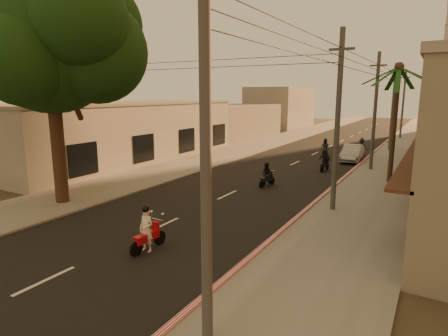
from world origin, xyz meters
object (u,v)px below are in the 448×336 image
(scooter_far_b, at_px, (362,147))
(scooter_mid_b, at_px, (325,161))
(scooter_mid_a, at_px, (267,175))
(broadleaf_tree, at_px, (56,42))
(parked_car, at_px, (352,153))
(scooter_far_a, at_px, (325,148))
(scooter_red, at_px, (147,231))
(palm_tree, at_px, (399,74))

(scooter_far_b, bearing_deg, scooter_mid_b, -109.14)
(scooter_mid_a, distance_m, scooter_far_b, 16.47)
(broadleaf_tree, relative_size, scooter_mid_b, 6.74)
(scooter_mid_a, bearing_deg, scooter_far_b, 90.72)
(scooter_far_b, distance_m, parked_car, 3.87)
(scooter_mid_b, distance_m, scooter_far_b, 9.51)
(scooter_far_a, distance_m, parked_car, 3.73)
(broadleaf_tree, bearing_deg, scooter_mid_a, 48.95)
(broadleaf_tree, distance_m, scooter_far_a, 25.88)
(scooter_mid_b, bearing_deg, scooter_red, -91.65)
(broadleaf_tree, bearing_deg, scooter_far_a, 71.84)
(palm_tree, xyz_separation_m, parked_car, (-3.90, 7.42, -6.41))
(palm_tree, bearing_deg, parked_car, 117.73)
(broadleaf_tree, height_order, parked_car, broadleaf_tree)
(scooter_mid_b, xyz_separation_m, scooter_far_a, (-2.05, 7.78, -0.04))
(scooter_far_b, bearing_deg, parked_car, -104.19)
(scooter_mid_a, distance_m, scooter_mid_b, 7.02)
(scooter_mid_a, height_order, scooter_far_a, scooter_far_a)
(palm_tree, bearing_deg, scooter_mid_b, 159.27)
(palm_tree, bearing_deg, scooter_red, -112.11)
(scooter_red, height_order, scooter_far_b, scooter_red)
(broadleaf_tree, height_order, scooter_mid_b, broadleaf_tree)
(scooter_mid_b, xyz_separation_m, parked_car, (0.96, 5.58, -0.05))
(palm_tree, relative_size, scooter_mid_a, 4.95)
(scooter_far_a, bearing_deg, scooter_mid_a, -94.20)
(scooter_mid_b, height_order, scooter_far_b, scooter_mid_b)
(broadleaf_tree, xyz_separation_m, scooter_mid_a, (7.80, 8.96, -7.73))
(scooter_mid_a, height_order, scooter_mid_b, scooter_mid_b)
(scooter_red, bearing_deg, scooter_mid_a, 93.01)
(palm_tree, height_order, parked_car, palm_tree)
(palm_tree, height_order, scooter_mid_b, palm_tree)
(scooter_mid_a, relative_size, parked_car, 0.36)
(broadleaf_tree, relative_size, scooter_far_b, 6.97)
(scooter_mid_b, relative_size, scooter_far_a, 1.06)
(palm_tree, distance_m, scooter_mid_a, 10.55)
(broadleaf_tree, relative_size, scooter_mid_a, 7.31)
(scooter_red, distance_m, scooter_mid_b, 18.47)
(palm_tree, distance_m, scooter_far_b, 13.51)
(broadleaf_tree, distance_m, scooter_mid_b, 20.01)
(scooter_red, bearing_deg, scooter_far_b, 86.56)
(palm_tree, xyz_separation_m, scooter_red, (-6.72, -16.53, -6.34))
(palm_tree, bearing_deg, broadleaf_tree, -136.52)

